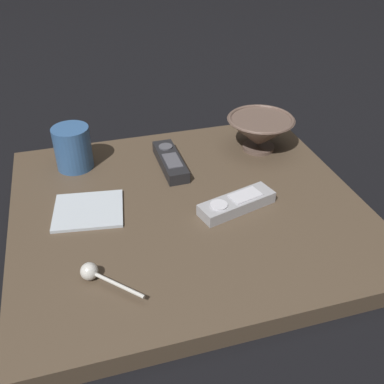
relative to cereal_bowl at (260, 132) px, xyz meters
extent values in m
plane|color=black|center=(0.22, 0.16, -0.08)|extent=(6.00, 6.00, 0.00)
cube|color=#4C3D2D|center=(0.22, 0.16, -0.06)|extent=(0.67, 0.60, 0.04)
cylinder|color=brown|center=(0.00, 0.00, -0.04)|extent=(0.07, 0.07, 0.01)
cone|color=brown|center=(0.00, 0.00, 0.00)|extent=(0.15, 0.15, 0.07)
torus|color=brown|center=(0.00, 0.00, 0.03)|extent=(0.15, 0.15, 0.01)
cylinder|color=#33598C|center=(0.42, -0.04, 0.00)|extent=(0.08, 0.08, 0.09)
cylinder|color=silver|center=(0.38, 0.35, -0.03)|extent=(0.07, 0.07, 0.01)
sphere|color=silver|center=(0.42, 0.31, -0.03)|extent=(0.03, 0.03, 0.03)
cube|color=#9E9EA3|center=(0.13, 0.20, -0.03)|extent=(0.16, 0.09, 0.02)
cylinder|color=silver|center=(0.17, 0.22, -0.02)|extent=(0.03, 0.03, 0.00)
cube|color=silver|center=(0.11, 0.20, -0.02)|extent=(0.07, 0.05, 0.00)
cube|color=black|center=(0.22, 0.02, -0.03)|extent=(0.05, 0.16, 0.03)
cylinder|color=#4C4C54|center=(0.22, -0.02, -0.02)|extent=(0.03, 0.03, 0.00)
cube|color=#4C4C54|center=(0.22, 0.04, -0.02)|extent=(0.03, 0.06, 0.00)
cube|color=#B2BCC6|center=(0.40, 0.14, -0.04)|extent=(0.14, 0.13, 0.01)
camera|label=1|loc=(0.40, 0.83, 0.46)|focal=41.26mm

